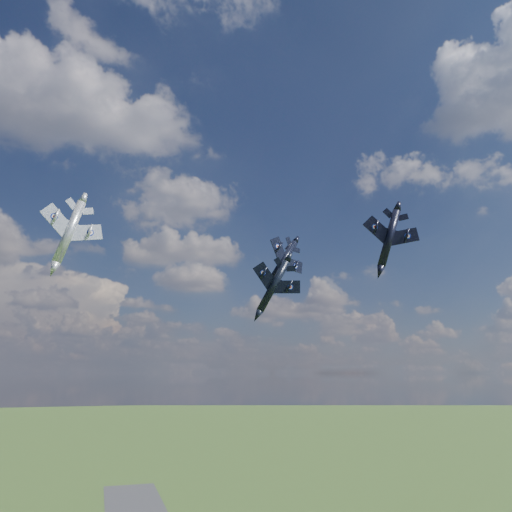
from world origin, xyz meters
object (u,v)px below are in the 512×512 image
object	(u,v)px
jet_right_navy	(389,238)
jet_high_navy	(284,261)
jet_lead_navy	(273,286)
jet_left_silver	(69,232)

from	to	relation	value
jet_right_navy	jet_high_navy	size ratio (longest dim) A/B	0.87
jet_lead_navy	jet_right_navy	world-z (taller)	jet_right_navy
jet_high_navy	jet_left_silver	bearing A→B (deg)	176.72
jet_right_navy	jet_left_silver	size ratio (longest dim) A/B	0.86
jet_lead_navy	jet_left_silver	distance (m)	36.91
jet_high_navy	jet_lead_navy	bearing A→B (deg)	-144.22
jet_lead_navy	jet_high_navy	world-z (taller)	jet_high_navy
jet_lead_navy	jet_left_silver	size ratio (longest dim) A/B	0.98
jet_lead_navy	jet_high_navy	size ratio (longest dim) A/B	0.98
jet_right_navy	jet_high_navy	distance (m)	29.18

